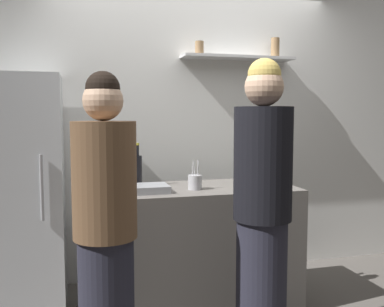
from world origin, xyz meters
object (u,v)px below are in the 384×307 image
at_px(refrigerator, 22,193).
at_px(wine_bottle_dark_glass, 137,169).
at_px(wine_bottle_green_glass, 254,168).
at_px(person_blonde, 262,211).
at_px(water_bottle_plastic, 278,172).
at_px(person_brown_jacket, 105,230).
at_px(wine_bottle_pale_glass, 240,172).
at_px(baking_pan, 144,189).
at_px(utensil_holder, 195,182).

xyz_separation_m(refrigerator, wine_bottle_dark_glass, (0.83, -0.16, 0.17)).
xyz_separation_m(wine_bottle_green_glass, person_blonde, (-0.29, -0.80, -0.15)).
bearing_deg(wine_bottle_green_glass, water_bottle_plastic, -19.76).
bearing_deg(person_brown_jacket, wine_bottle_pale_glass, -6.82).
relative_size(wine_bottle_green_glass, person_blonde, 0.18).
height_order(refrigerator, wine_bottle_dark_glass, refrigerator).
relative_size(wine_bottle_dark_glass, person_brown_jacket, 0.19).
height_order(wine_bottle_green_glass, person_blonde, person_blonde).
distance_m(wine_bottle_dark_glass, wine_bottle_pale_glass, 0.77).
relative_size(baking_pan, wine_bottle_pale_glass, 1.13).
bearing_deg(wine_bottle_pale_glass, baking_pan, -178.35).
bearing_deg(person_blonde, wine_bottle_green_glass, 40.82).
bearing_deg(utensil_holder, wine_bottle_green_glass, 16.08).
bearing_deg(water_bottle_plastic, baking_pan, -174.41).
distance_m(refrigerator, wine_bottle_pale_glass, 1.62).
height_order(utensil_holder, person_brown_jacket, person_brown_jacket).
distance_m(refrigerator, baking_pan, 0.95).
height_order(refrigerator, utensil_holder, refrigerator).
bearing_deg(utensil_holder, baking_pan, -177.04).
relative_size(baking_pan, person_brown_jacket, 0.20).
height_order(baking_pan, wine_bottle_green_glass, wine_bottle_green_glass).
height_order(water_bottle_plastic, person_blonde, person_blonde).
distance_m(baking_pan, person_brown_jacket, 0.70).
bearing_deg(utensil_holder, person_blonde, -70.76).
xyz_separation_m(baking_pan, wine_bottle_green_glass, (0.89, 0.17, 0.09)).
relative_size(baking_pan, water_bottle_plastic, 1.57).
distance_m(wine_bottle_green_glass, person_brown_jacket, 1.44).
distance_m(person_brown_jacket, person_blonde, 0.90).
height_order(utensil_holder, water_bottle_plastic, same).
distance_m(baking_pan, wine_bottle_dark_glass, 0.30).
bearing_deg(water_bottle_plastic, utensil_holder, -173.00).
distance_m(wine_bottle_green_glass, person_blonde, 0.86).
bearing_deg(person_brown_jacket, wine_bottle_green_glass, -5.42).
xyz_separation_m(refrigerator, person_brown_jacket, (0.53, -1.07, -0.04)).
xyz_separation_m(utensil_holder, water_bottle_plastic, (0.69, 0.08, 0.04)).
distance_m(utensil_holder, water_bottle_plastic, 0.69).
xyz_separation_m(utensil_holder, wine_bottle_green_glass, (0.51, 0.15, 0.06)).
height_order(person_brown_jacket, person_blonde, person_blonde).
height_order(refrigerator, person_blonde, person_blonde).
height_order(baking_pan, wine_bottle_dark_glass, wine_bottle_dark_glass).
distance_m(refrigerator, person_brown_jacket, 1.20).
height_order(wine_bottle_dark_glass, water_bottle_plastic, wine_bottle_dark_glass).
xyz_separation_m(wine_bottle_green_glass, person_brown_jacket, (-1.19, -0.79, -0.20)).
height_order(wine_bottle_dark_glass, wine_bottle_green_glass, wine_bottle_dark_glass).
distance_m(baking_pan, utensil_holder, 0.37).
relative_size(wine_bottle_pale_glass, person_brown_jacket, 0.18).
relative_size(refrigerator, person_blonde, 0.98).
distance_m(refrigerator, person_blonde, 1.80).
distance_m(utensil_holder, person_brown_jacket, 0.94).
xyz_separation_m(wine_bottle_pale_glass, person_brown_jacket, (-1.02, -0.64, -0.19)).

